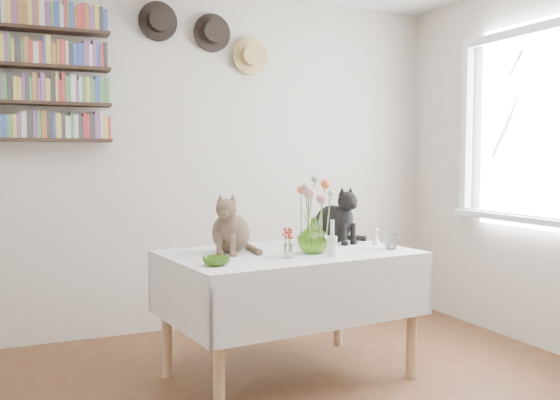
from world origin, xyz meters
name	(u,v)px	position (x,y,z in m)	size (l,w,h in m)	color
room	(339,166)	(0.00, 0.00, 1.25)	(4.08, 4.58, 2.58)	brown
window	(543,140)	(1.97, 0.80, 1.40)	(0.12, 1.52, 1.32)	white
dining_table	(289,283)	(0.22, 0.98, 0.56)	(1.48, 1.04, 0.74)	white
tabby_cat	(231,222)	(-0.10, 1.09, 0.92)	(0.23, 0.30, 0.35)	brown
black_cat	(333,214)	(0.63, 1.22, 0.93)	(0.24, 0.31, 0.36)	black
flower_vase	(314,236)	(0.32, 0.87, 0.84)	(0.19, 0.19, 0.20)	#83BB3D
green_bowl	(216,261)	(-0.31, 0.70, 0.76)	(0.14, 0.14, 0.04)	#83BB3D
drinking_glass	(391,242)	(0.81, 0.82, 0.79)	(0.10, 0.10, 0.09)	white
candlestick	(332,244)	(0.36, 0.72, 0.81)	(0.06, 0.06, 0.20)	white
berry_jar	(288,243)	(0.12, 0.77, 0.83)	(0.05, 0.05, 0.19)	white
porcelain_figurine	(376,237)	(0.83, 1.02, 0.79)	(0.06, 0.06, 0.10)	white
flower_bouquet	(313,193)	(0.32, 0.88, 1.08)	(0.17, 0.13, 0.39)	#4C7233
bookshelf_unit	(31,72)	(-1.10, 2.16, 1.84)	(1.00, 0.16, 0.91)	#312017
wall_hats	(209,37)	(0.12, 2.19, 2.17)	(0.98, 0.09, 0.48)	black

